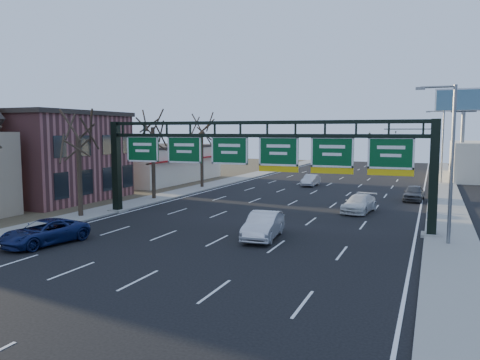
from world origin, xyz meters
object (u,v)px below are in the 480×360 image
at_px(car_silver_sedan, 264,225).
at_px(car_white_wagon, 359,204).
at_px(sign_gantry, 256,157).
at_px(car_blue_suv, 45,232).

xyz_separation_m(car_silver_sedan, car_white_wagon, (3.97, 11.63, -0.10)).
xyz_separation_m(sign_gantry, car_white_wagon, (6.13, 7.27, -3.93)).
bearing_deg(car_silver_sedan, car_blue_suv, -156.49).
bearing_deg(car_blue_suv, car_white_wagon, 60.48).
relative_size(sign_gantry, car_white_wagon, 5.13).
relative_size(car_silver_sedan, car_white_wagon, 1.00).
bearing_deg(sign_gantry, car_silver_sedan, -63.70).
relative_size(car_blue_suv, car_white_wagon, 1.05).
distance_m(sign_gantry, car_white_wagon, 10.29).
xyz_separation_m(sign_gantry, car_silver_sedan, (2.16, -4.36, -3.84)).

